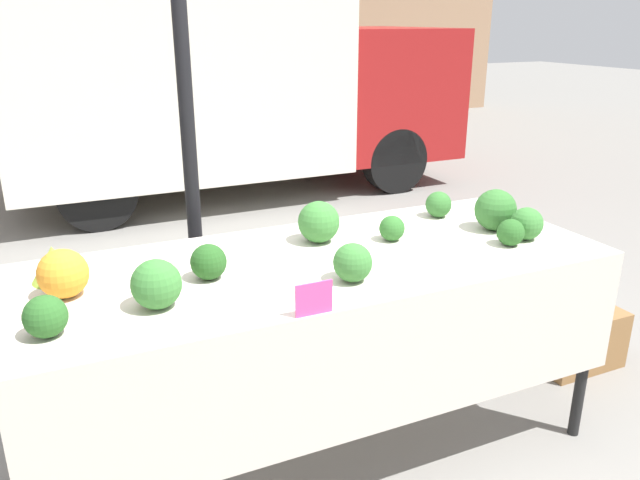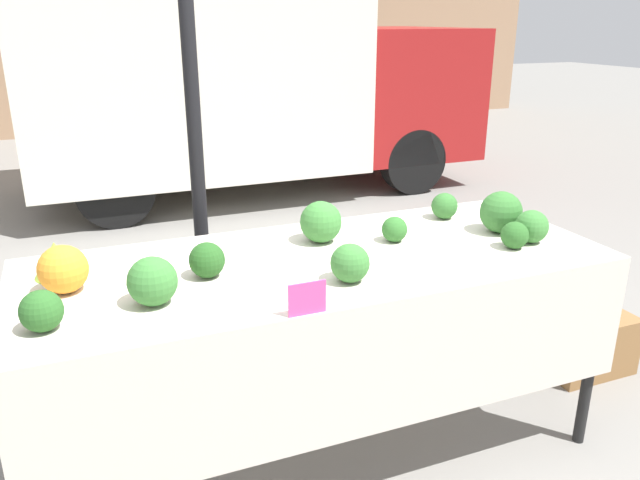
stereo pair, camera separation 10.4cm
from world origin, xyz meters
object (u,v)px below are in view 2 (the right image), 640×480
object	(u,v)px
parked_truck	(239,79)
orange_cauliflower	(63,269)
price_sign	(307,299)
produce_crate	(589,345)

from	to	relation	value
parked_truck	orange_cauliflower	size ratio (longest dim) A/B	27.36
price_sign	produce_crate	world-z (taller)	price_sign
parked_truck	orange_cauliflower	world-z (taller)	parked_truck
price_sign	produce_crate	size ratio (longest dim) A/B	0.28
price_sign	orange_cauliflower	bearing A→B (deg)	146.19
parked_truck	price_sign	xyz separation A→B (m)	(-1.13, -4.99, -0.24)
parked_truck	produce_crate	world-z (taller)	parked_truck
parked_truck	produce_crate	size ratio (longest dim) A/B	10.09
orange_cauliflower	produce_crate	world-z (taller)	orange_cauliflower
parked_truck	price_sign	size ratio (longest dim) A/B	36.36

